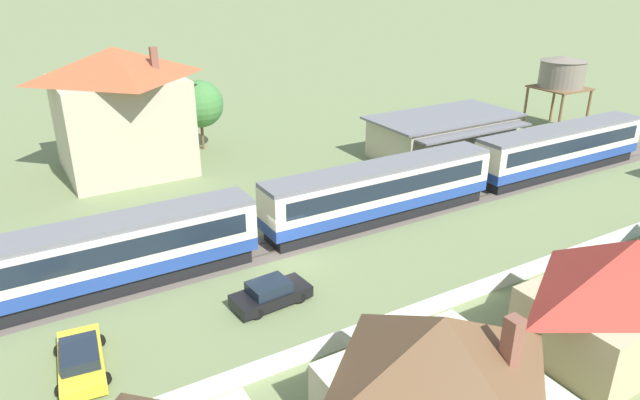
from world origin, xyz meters
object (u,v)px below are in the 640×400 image
water_tower (562,73)px  yard_tree_1 (109,129)px  station_house_terracotta_roof (120,109)px  cottage_brown_roof_2 (439,380)px  yard_tree_2 (200,104)px  cottage_red_roof (625,292)px  parked_car_black (271,294)px  station_building (443,135)px  parked_car_yellow (81,359)px  passenger_train (384,189)px

water_tower → yard_tree_1: size_ratio=1.23×
station_house_terracotta_roof → cottage_brown_roof_2: (2.63, -37.34, -2.50)m
station_house_terracotta_roof → cottage_brown_roof_2: size_ratio=1.37×
cottage_brown_roof_2 → yard_tree_2: bearing=82.7°
water_tower → cottage_red_roof: size_ratio=0.80×
yard_tree_1 → parked_car_black: bearing=-82.4°
station_building → station_house_terracotta_roof: station_house_terracotta_roof is taller
station_building → station_house_terracotta_roof: size_ratio=1.30×
parked_car_yellow → yard_tree_1: bearing=-9.2°
cottage_red_roof → station_building: bearing=64.6°
station_house_terracotta_roof → parked_car_black: 26.12m
cottage_brown_roof_2 → cottage_red_roof: 11.51m
yard_tree_2 → cottage_brown_roof_2: bearing=-97.3°
passenger_train → parked_car_black: (-11.75, -5.90, -1.63)m
cottage_brown_roof_2 → yard_tree_1: 35.00m
station_building → parked_car_black: bearing=-149.6°
cottage_red_roof → yard_tree_2: size_ratio=1.46×
parked_car_yellow → parked_car_black: bearing=-80.3°
cottage_red_roof → yard_tree_1: 37.95m
water_tower → yard_tree_1: water_tower is taller
station_building → parked_car_black: 29.20m
water_tower → cottage_brown_roof_2: bearing=-146.3°
yard_tree_1 → station_building: bearing=-16.3°
cottage_red_roof → parked_car_yellow: (-22.37, 10.94, -2.31)m
passenger_train → cottage_brown_roof_2: (-10.56, -17.61, 0.68)m
cottage_red_roof → parked_car_black: cottage_red_roof is taller
parked_car_yellow → water_tower: bearing=-66.2°
parked_car_yellow → yard_tree_2: (15.96, 28.44, 3.87)m
station_building → parked_car_yellow: bearing=-156.3°
parked_car_black → yard_tree_2: size_ratio=0.65×
cottage_brown_roof_2 → parked_car_black: cottage_brown_roof_2 is taller
cottage_brown_roof_2 → yard_tree_1: bearing=97.0°
water_tower → yard_tree_2: size_ratio=1.17×
passenger_train → cottage_red_roof: cottage_red_roof is taller
water_tower → yard_tree_1: bearing=170.6°
station_building → parked_car_yellow: (-34.83, -15.32, -1.34)m
water_tower → yard_tree_2: bearing=160.9°
passenger_train → station_house_terracotta_roof: (-13.19, 19.73, 3.18)m
water_tower → cottage_red_roof: bearing=-137.3°
passenger_train → water_tower: 31.99m
cottage_brown_roof_2 → yard_tree_2: (5.09, 39.60, 1.51)m
parked_car_black → parked_car_yellow: 9.69m
water_tower → yard_tree_2: 37.85m
yard_tree_2 → station_house_terracotta_roof: bearing=-163.6°
station_house_terracotta_roof → cottage_red_roof: size_ratio=1.10×
cottage_brown_roof_2 → parked_car_yellow: 15.75m
station_building → yard_tree_1: (-28.22, 8.23, 2.57)m
parked_car_yellow → yard_tree_2: size_ratio=0.73×
station_house_terracotta_roof → cottage_red_roof: 39.80m
passenger_train → parked_car_yellow: bearing=-163.3°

